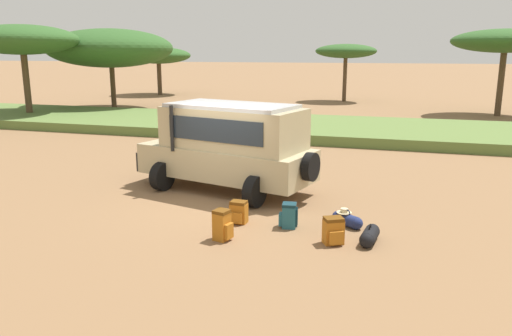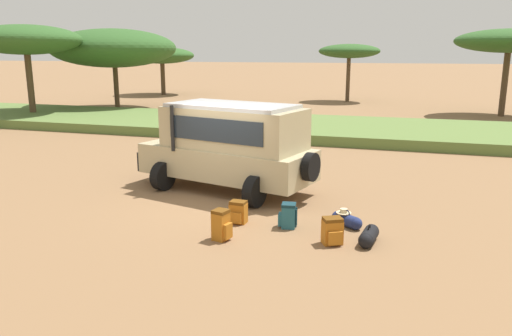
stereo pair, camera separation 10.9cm
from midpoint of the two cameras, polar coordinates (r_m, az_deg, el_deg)
The scene contains 14 objects.
ground_plane at distance 13.10m, azimuth -3.96°, elevation -3.83°, with size 320.00×320.00×0.00m, color olive.
grass_bank at distance 24.30m, azimuth 6.30°, elevation 4.59°, with size 120.00×7.00×0.44m.
safari_vehicle at distance 13.84m, azimuth -2.81°, elevation 2.64°, with size 5.48×3.46×2.44m.
backpack_beside_front_wheel at distance 11.13m, azimuth 3.97°, elevation -5.47°, with size 0.44×0.36×0.56m.
backpack_cluster_center at distance 11.41m, azimuth -1.78°, elevation -5.09°, with size 0.38×0.39×0.52m.
backpack_near_rear_wheel at distance 10.31m, azimuth 9.04°, elevation -7.15°, with size 0.47×0.48×0.56m.
backpack_outermost at distance 10.41m, azimuth -3.69°, elevation -6.55°, with size 0.43×0.37×0.65m.
duffel_bag_low_black_case at distance 11.41m, azimuth 10.58°, elevation -5.84°, with size 0.73×0.61×0.39m.
duffel_bag_soft_canvas at distance 10.53m, azimuth 13.06°, elevation -7.58°, with size 0.38×0.90×0.41m.
acacia_tree_far_left at distance 46.19m, azimuth -10.63°, elevation 12.50°, with size 5.69×5.69×4.17m.
acacia_tree_left_mid at distance 31.13m, azimuth -24.73°, elevation 13.14°, with size 5.94×6.22×5.27m.
acacia_tree_centre_back at distance 34.68m, azimuth -15.85°, elevation 13.03°, with size 7.92×8.58×5.26m.
acacia_tree_right_mid at distance 39.81m, azimuth 10.68°, elevation 12.95°, with size 4.68×4.11×4.37m.
acacia_tree_far_right at distance 33.54m, azimuth 27.04°, elevation 12.79°, with size 6.12×5.85×5.12m.
Camera 2 is at (4.64, -11.64, 3.83)m, focal length 35.00 mm.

